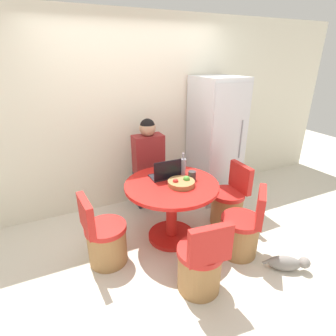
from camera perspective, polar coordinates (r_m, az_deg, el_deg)
The scene contains 14 objects.
ground_plane at distance 3.15m, azimuth 2.09°, elevation -17.77°, with size 12.00×12.00×0.00m, color beige.
wall_back at distance 3.74m, azimuth -7.28°, elevation 11.25°, with size 7.00×0.06×2.60m.
refrigerator at distance 3.96m, azimuth 10.16°, elevation 5.87°, with size 0.60×0.72×1.82m.
dining_table at distance 3.06m, azimuth 0.78°, elevation -7.12°, with size 1.07×1.07×0.74m.
chair_left_side at distance 2.94m, azimuth -13.54°, elevation -15.04°, with size 0.44×0.43×0.81m.
chair_near_right_corner at distance 3.08m, azimuth 15.71°, elevation -13.29°, with size 0.50×0.50×0.81m.
chair_right_side at distance 3.55m, azimuth 12.96°, elevation -7.64°, with size 0.43×0.43×0.81m.
chair_near_camera at distance 2.60m, azimuth 7.06°, elevation -20.34°, with size 0.43×0.44×0.81m.
person_seated at distance 3.59m, azimuth -4.49°, elevation 1.43°, with size 0.40×0.37×1.33m.
laptop at distance 3.06m, azimuth -0.52°, elevation -1.26°, with size 0.34×0.21×0.24m.
fruit_bowl at distance 2.91m, azimuth 2.94°, elevation -3.21°, with size 0.30×0.30×0.10m.
coffee_cup at distance 3.04m, azimuth 5.25°, elevation -1.64°, with size 0.09×0.09×0.10m.
bottle at distance 3.15m, azimuth 3.29°, elevation 0.41°, with size 0.07×0.07×0.27m.
cat at distance 3.14m, azimuth 24.59°, elevation -18.29°, with size 0.42×0.30×0.17m.
Camera 1 is at (-1.09, -2.12, 2.06)m, focal length 28.00 mm.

